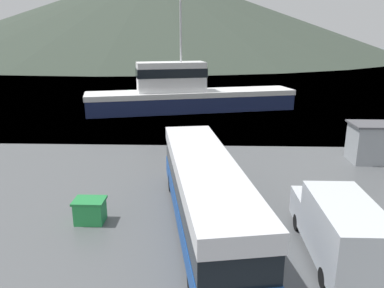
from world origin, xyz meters
The scene contains 8 objects.
water_surface centered at (0.00, 141.78, 0.00)m, with size 240.00×240.00×0.00m, color slate.
hill_backdrop centered at (-24.29, 175.27, 18.40)m, with size 208.51×208.51×36.80m, color #333D33.
tour_bus centered at (-1.51, 8.93, 1.78)m, with size 4.56×12.67×3.16m.
delivery_van centered at (3.47, 6.65, 1.36)m, with size 2.07×6.32×2.58m.
fishing_boat centered at (-3.62, 35.61, 1.96)m, with size 23.55×9.85×11.75m.
storage_bin centered at (-6.70, 9.29, 0.57)m, with size 1.40×1.08×1.11m.
dock_kiosk centered at (9.67, 18.43, 1.33)m, with size 3.04×2.41×2.64m.
small_boat centered at (-9.15, 44.77, 0.38)m, with size 8.02×4.44×0.75m.
Camera 1 is at (-1.51, -5.96, 8.22)m, focal length 35.00 mm.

